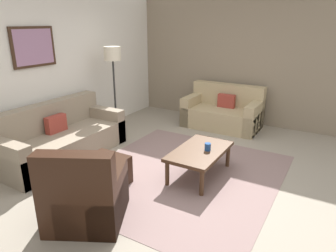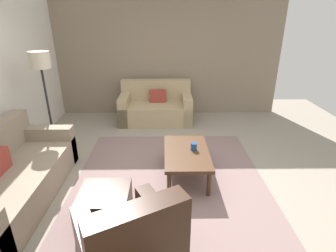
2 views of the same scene
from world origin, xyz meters
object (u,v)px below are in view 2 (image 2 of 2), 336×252
at_px(coffee_table, 186,154).
at_px(cup, 194,147).
at_px(couch_main, 4,181).
at_px(lamp_standing, 42,71).
at_px(ottoman, 105,206).
at_px(couch_loveseat, 156,107).
at_px(armchair_leather, 131,252).

bearing_deg(coffee_table, cup, -74.53).
relative_size(couch_main, coffee_table, 1.96).
bearing_deg(lamp_standing, ottoman, -144.74).
bearing_deg(lamp_standing, couch_loveseat, -50.07).
bearing_deg(ottoman, couch_loveseat, -8.60).
bearing_deg(coffee_table, armchair_leather, 159.71).
bearing_deg(couch_loveseat, ottoman, 171.40).
height_order(ottoman, coffee_table, coffee_table).
bearing_deg(couch_main, armchair_leather, -122.84).
distance_m(ottoman, cup, 1.49).
height_order(cup, lamp_standing, lamp_standing).
height_order(coffee_table, cup, cup).
distance_m(armchair_leather, lamp_standing, 3.20).
height_order(couch_main, couch_loveseat, same).
bearing_deg(ottoman, cup, -48.92).
xyz_separation_m(couch_loveseat, lamp_standing, (-1.47, 1.75, 1.11)).
bearing_deg(couch_main, couch_loveseat, -32.36).
bearing_deg(ottoman, lamp_standing, 35.26).
relative_size(cup, lamp_standing, 0.06).
bearing_deg(ottoman, armchair_leather, -152.31).
height_order(armchair_leather, coffee_table, armchair_leather).
xyz_separation_m(ottoman, coffee_table, (0.94, -1.00, 0.16)).
bearing_deg(armchair_leather, cup, -23.05).
relative_size(couch_loveseat, coffee_table, 1.43).
distance_m(couch_loveseat, armchair_leather, 3.99).
relative_size(coffee_table, cup, 10.21).
bearing_deg(lamp_standing, cup, -109.09).
distance_m(coffee_table, cup, 0.15).
bearing_deg(couch_loveseat, coffee_table, -167.59).
bearing_deg(coffee_table, couch_loveseat, 12.41).
distance_m(couch_main, couch_loveseat, 3.41).
relative_size(armchair_leather, ottoman, 1.93).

